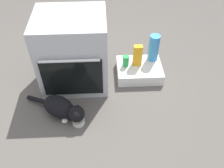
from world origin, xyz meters
TOP-DOWN VIEW (x-y plane):
  - ground at (0.00, 0.00)m, footprint 8.00×8.00m
  - oven at (0.01, 0.49)m, footprint 0.65×0.59m
  - pantry_cabinet at (0.69, 0.54)m, footprint 0.48×0.38m
  - food_bowl at (0.06, -0.09)m, footprint 0.11×0.11m
  - cat at (-0.09, 0.00)m, footprint 0.59×0.40m
  - juice_carton at (0.66, 0.57)m, footprint 0.09×0.06m
  - water_bottle at (0.84, 0.65)m, footprint 0.11×0.11m
  - soda_can at (0.54, 0.56)m, footprint 0.07×0.07m

SIDE VIEW (x-z plane):
  - ground at x=0.00m, z-range 0.00..0.00m
  - food_bowl at x=0.06m, z-range -0.01..0.06m
  - pantry_cabinet at x=0.69m, z-range 0.00..0.12m
  - cat at x=-0.09m, z-range 0.01..0.22m
  - soda_can at x=0.54m, z-range 0.12..0.24m
  - juice_carton at x=0.66m, z-range 0.12..0.36m
  - water_bottle at x=0.84m, z-range 0.12..0.42m
  - oven at x=0.01m, z-range 0.00..0.75m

